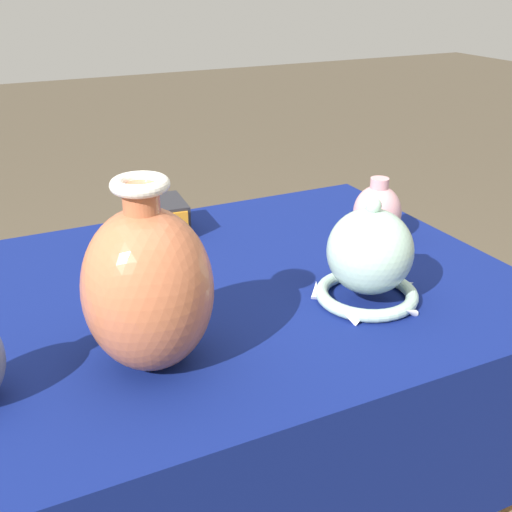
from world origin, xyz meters
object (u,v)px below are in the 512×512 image
Objects in this scene: mosaic_tile_box at (157,218)px; vase_tall_bulbous at (148,287)px; jar_round_rose at (377,212)px; vase_dome_bell at (369,259)px.

vase_tall_bulbous is at bearing -103.39° from mosaic_tile_box.
vase_tall_bulbous reaches higher than jar_round_rose.
vase_dome_bell is at bearing 3.50° from vase_tall_bulbous.
jar_round_rose is (0.56, 0.24, -0.06)m from vase_tall_bulbous.
vase_tall_bulbous reaches higher than vase_dome_bell.
mosaic_tile_box is at bearing 117.45° from vase_dome_bell.
vase_tall_bulbous is 0.39m from vase_dome_bell.
mosaic_tile_box is (-0.23, 0.44, -0.04)m from vase_dome_bell.
vase_tall_bulbous is at bearing -176.50° from vase_dome_bell.
vase_dome_bell is 1.44× the size of jar_round_rose.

